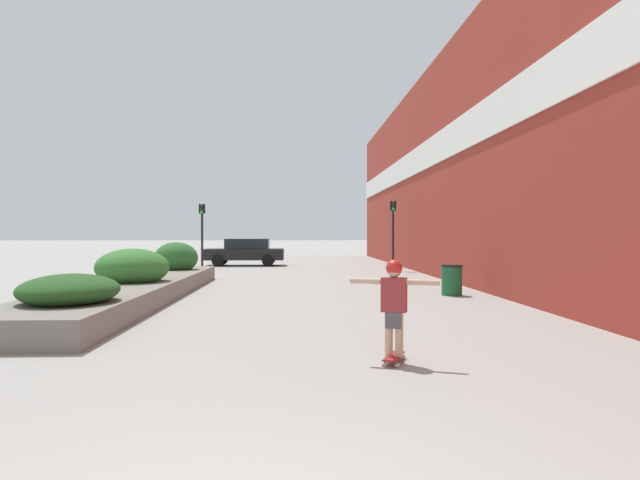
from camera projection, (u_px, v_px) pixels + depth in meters
building_wall_right at (459, 160)px, 20.72m from camera, size 0.67×49.47×8.89m
planter_box at (137, 282)px, 15.29m from camera, size 2.17×13.87×1.47m
skateboard at (394, 358)px, 7.80m from camera, size 0.43×0.73×0.10m
skateboarder at (394, 298)px, 7.79m from camera, size 1.19×0.49×1.32m
trash_bin at (452, 280)px, 16.33m from camera, size 0.61×0.61×0.87m
car_leftmost at (245, 251)px, 31.54m from camera, size 4.34×2.00×1.49m
car_center_left at (506, 251)px, 32.23m from camera, size 4.54×1.96×1.49m
traffic_light_left at (202, 225)px, 27.30m from camera, size 0.28×0.30×3.19m
traffic_light_right at (393, 223)px, 27.20m from camera, size 0.28×0.30×3.34m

